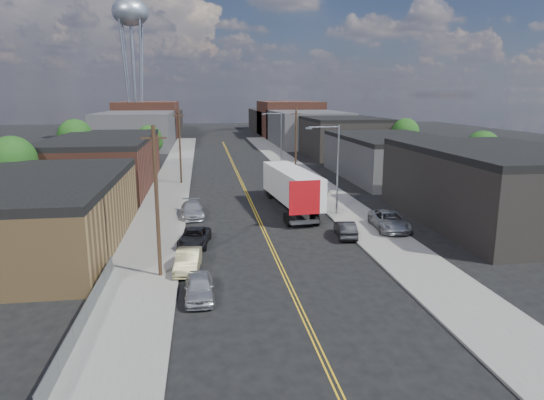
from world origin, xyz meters
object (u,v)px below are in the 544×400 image
object	(u,v)px
semi_truck	(288,185)
car_left_c	(195,237)
car_right_lot_c	(298,173)
car_right_lot_b	(318,190)
car_left_d	(192,210)
car_right_lot_a	(389,221)
car_left_a	(199,287)
car_left_b	(188,261)
car_right_oncoming	(345,229)
water_tower	(131,18)

from	to	relation	value
semi_truck	car_left_c	bearing A→B (deg)	-134.98
semi_truck	car_right_lot_c	xyz separation A→B (m)	(4.49, 17.20, -1.59)
car_right_lot_b	semi_truck	bearing A→B (deg)	-108.82
car_left_d	car_right_lot_b	xyz separation A→B (m)	(14.60, 7.63, 0.12)
semi_truck	car_right_lot_c	world-z (taller)	semi_truck
car_right_lot_a	car_right_lot_b	bearing A→B (deg)	105.24
car_left_a	car_right_lot_b	distance (m)	30.84
semi_truck	car_left_b	world-z (taller)	semi_truck
car_left_c	car_left_d	size ratio (longest dim) A/B	0.95
semi_truck	car_left_d	world-z (taller)	semi_truck
car_right_lot_b	car_right_lot_c	bearing A→B (deg)	113.04
semi_truck	car_left_c	xyz separation A→B (m)	(-9.75, -11.99, -1.83)
car_left_a	car_left_b	world-z (taller)	car_left_b
car_left_c	car_right_lot_c	size ratio (longest dim) A/B	1.08
car_left_d	car_right_lot_c	world-z (taller)	car_right_lot_c
car_left_c	car_right_lot_c	bearing A→B (deg)	71.71
car_left_a	car_right_oncoming	world-z (taller)	car_left_a
car_left_a	car_right_lot_b	world-z (taller)	car_right_lot_b
car_left_d	car_right_lot_b	size ratio (longest dim) A/B	1.04
car_left_c	car_right_lot_a	bearing A→B (deg)	13.86
car_right_oncoming	car_left_d	bearing A→B (deg)	-26.74
car_left_b	car_left_d	distance (m)	15.12
car_left_b	car_left_d	xyz separation A→B (m)	(0.00, 15.12, 0.01)
car_left_a	car_left_b	bearing A→B (deg)	98.28
car_left_a	car_right_oncoming	xyz separation A→B (m)	(12.24, 11.12, -0.02)
car_left_c	car_right_lot_c	xyz separation A→B (m)	(14.25, 29.19, 0.24)
semi_truck	car_right_lot_b	size ratio (longest dim) A/B	3.46
water_tower	car_right_lot_a	bearing A→B (deg)	-70.17
water_tower	car_right_lot_c	size ratio (longest dim) A/B	8.15
car_left_c	car_left_a	bearing A→B (deg)	-80.07
car_left_a	car_right_lot_a	world-z (taller)	car_right_lot_a
semi_truck	car_right_oncoming	xyz separation A→B (m)	(2.89, -11.43, -1.81)
car_left_b	car_left_d	bearing A→B (deg)	94.53
semi_truck	car_left_a	size ratio (longest dim) A/B	4.05
car_left_a	car_right_lot_c	size ratio (longest dim) A/B	0.93
water_tower	car_left_c	size ratio (longest dim) A/B	7.58
car_left_c	car_right_lot_b	size ratio (longest dim) A/B	0.99
car_right_lot_a	car_left_d	bearing A→B (deg)	161.36
car_left_c	car_right_lot_a	size ratio (longest dim) A/B	0.84
car_right_oncoming	car_right_lot_a	distance (m)	4.59
car_right_lot_a	car_left_c	bearing A→B (deg)	-169.09
car_left_a	car_right_oncoming	bearing A→B (deg)	41.54
semi_truck	car_left_b	size ratio (longest dim) A/B	3.82
car_left_d	car_right_lot_a	world-z (taller)	car_right_lot_a
car_right_lot_b	car_left_c	bearing A→B (deg)	-106.92
car_left_c	car_left_d	xyz separation A→B (m)	(-0.35, 9.37, 0.07)
car_right_lot_c	water_tower	bearing A→B (deg)	108.50
car_right_lot_b	car_left_d	bearing A→B (deg)	-129.35
car_left_d	car_left_b	bearing A→B (deg)	-93.90
car_right_lot_c	car_right_lot_a	bearing A→B (deg)	-90.87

